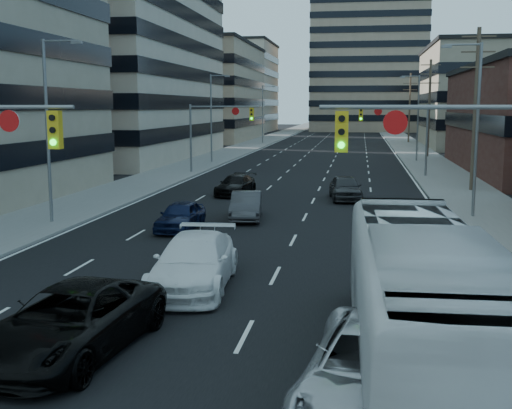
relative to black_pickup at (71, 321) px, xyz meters
The scene contains 28 objects.
road_surface 125.82m from the black_pickup, 89.08° to the left, with size 18.00×300.00×0.02m, color black.
sidewalk_left 126.16m from the black_pickup, 94.31° to the left, with size 5.00×300.00×0.15m, color slate.
sidewalk_right 126.53m from the black_pickup, 83.86° to the left, with size 5.00×300.00×0.15m, color slate.
office_left_mid 62.54m from the black_pickup, 114.11° to the left, with size 26.00×34.00×28.00m, color #ADA089.
office_left_far 98.55m from the black_pickup, 102.92° to the left, with size 20.00×30.00×16.00m, color gray.
office_right_far 88.27m from the black_pickup, 72.12° to the left, with size 22.00×28.00×14.00m, color gray.
apartment_tower 148.72m from the black_pickup, 86.85° to the left, with size 26.00×26.00×58.00m, color gray.
bg_block_left 138.57m from the black_pickup, 100.83° to the left, with size 24.00×24.00×20.00m, color #ADA089.
bg_block_right 130.43m from the black_pickup, 74.86° to the left, with size 22.00×22.00×12.00m, color gray.
signal_near_right 10.80m from the black_pickup, 21.83° to the left, with size 6.59×0.33×6.00m.
signal_far_left 41.34m from the black_pickup, 97.89° to the left, with size 6.09×0.33×6.00m.
signal_far_right 42.08m from the black_pickup, 76.61° to the left, with size 6.09×0.33×6.00m.
utility_pole_block 35.19m from the black_pickup, 65.90° to the left, with size 2.20×0.28×11.00m.
utility_pole_midblock 63.61m from the black_pickup, 77.03° to the left, with size 2.20×0.28×11.00m.
utility_pole_distant 93.03m from the black_pickup, 81.19° to the left, with size 2.20×0.28×11.00m.
streetlight_left_near 18.35m from the black_pickup, 117.74° to the left, with size 2.03×0.22×9.00m.
streetlight_left_mid 51.65m from the black_pickup, 99.29° to the left, with size 2.03×0.22×9.00m.
streetlight_left_far 86.31m from the black_pickup, 95.53° to the left, with size 2.03×0.22×9.00m.
streetlight_right_near 24.57m from the black_pickup, 59.27° to the left, with size 2.03×0.22×9.00m.
streetlight_right_far 57.31m from the black_pickup, 77.50° to the left, with size 2.03×0.22×9.00m.
black_pickup is the anchor object (origin of this frame).
white_van 6.11m from the black_pickup, 76.45° to the left, with size 2.36×5.82×1.69m, color white.
silver_suv 7.34m from the black_pickup, 14.61° to the right, with size 2.82×6.11×1.70m, color silver.
transit_bus 8.07m from the black_pickup, ahead, with size 2.77×11.85×3.30m, color silver.
sedan_blue 15.38m from the black_pickup, 96.27° to the left, with size 1.64×4.08×1.39m, color #0C1432.
sedan_grey_center 18.70m from the black_pickup, 87.33° to the left, with size 1.52×4.35×1.43m, color #38383A.
sedan_black_far 27.75m from the black_pickup, 92.97° to the left, with size 1.85×4.56×1.32m, color black.
sedan_grey_right 27.21m from the black_pickup, 77.75° to the left, with size 1.84×4.57×1.56m, color #2D2D30.
Camera 1 is at (4.60, -9.41, 5.82)m, focal length 45.00 mm.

